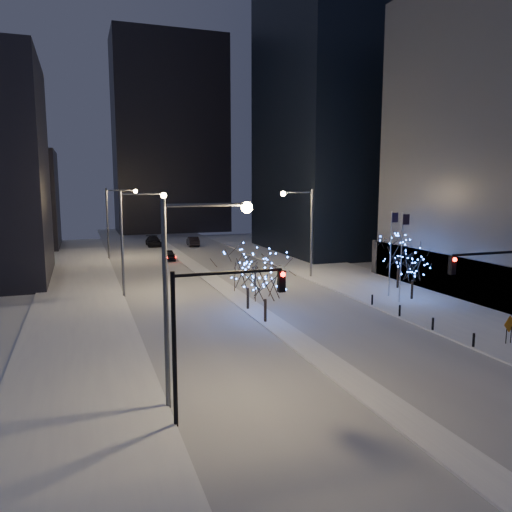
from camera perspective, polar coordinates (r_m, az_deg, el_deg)
name	(u,v)px	position (r m, az deg, el deg)	size (l,w,h in m)	color
ground	(371,395)	(27.03, 13.04, -15.23)	(160.00, 160.00, 0.00)	silver
road	(207,276)	(58.40, -5.67, -2.26)	(20.00, 130.00, 0.02)	silver
median	(218,283)	(53.63, -4.39, -3.12)	(2.00, 80.00, 0.15)	white
east_sidewalk	(392,292)	(50.92, 15.27, -4.02)	(10.00, 90.00, 0.15)	white
west_sidewalk	(80,319)	(42.15, -19.50, -6.77)	(8.00, 90.00, 0.15)	white
horizon_block	(170,136)	(114.92, -9.82, 13.36)	(24.00, 14.00, 42.00)	black
street_lamp_w_near	(188,274)	(23.62, -7.81, -2.01)	(4.40, 0.56, 10.00)	#595E66
street_lamp_w_mid	(133,228)	(48.19, -13.86, 3.08)	(4.40, 0.56, 10.00)	#595E66
street_lamp_w_far	(115,213)	(73.05, -15.82, 4.72)	(4.40, 0.56, 10.00)	#595E66
street_lamp_east	(304,221)	(56.18, 5.54, 3.95)	(3.90, 0.56, 10.00)	#595E66
traffic_signal_west	(209,320)	(22.21, -5.40, -7.24)	(5.26, 0.43, 7.00)	black
traffic_signal_east	(499,288)	(31.88, 26.06, -3.28)	(5.26, 0.43, 7.00)	black
flagpoles	(396,249)	(46.98, 15.75, 0.80)	(1.35, 2.60, 8.00)	silver
bollards	(415,317)	(40.18, 17.76, -6.64)	(0.16, 12.16, 0.90)	black
car_near	(169,255)	(70.64, -9.92, 0.09)	(1.70, 4.23, 1.44)	black
car_mid	(193,241)	(86.15, -7.22, 1.67)	(1.70, 4.87, 1.60)	black
car_far	(153,241)	(87.08, -11.64, 1.65)	(2.31, 5.69, 1.65)	black
holiday_tree_median_near	(265,278)	(37.95, 1.08, -2.53)	(5.77, 5.77, 5.39)	black
holiday_tree_median_far	(248,269)	(41.87, -0.95, -1.49)	(5.56, 5.56, 5.40)	black
holiday_tree_plaza_near	(413,266)	(47.70, 17.52, -1.14)	(4.53, 4.53, 4.60)	black
holiday_tree_plaza_far	(399,253)	(52.27, 16.01, 0.30)	(5.72, 5.72, 5.49)	black
construction_sign	(509,327)	(37.33, 26.97, -7.21)	(1.13, 0.26, 1.89)	black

